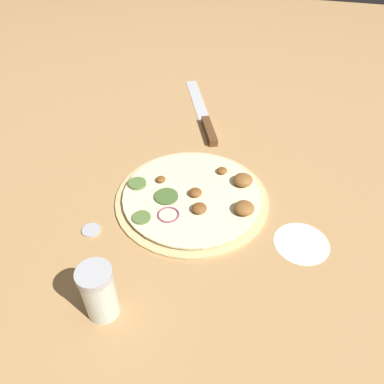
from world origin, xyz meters
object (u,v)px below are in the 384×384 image
object	(u,v)px
spice_jar	(99,292)
knife	(205,120)
loose_cap	(91,229)
pizza	(194,197)

from	to	relation	value
spice_jar	knife	bearing A→B (deg)	87.15
loose_cap	spice_jar	bearing A→B (deg)	-57.57
spice_jar	loose_cap	size ratio (longest dim) A/B	2.85
knife	spice_jar	xyz separation A→B (m)	(-0.03, -0.57, 0.04)
knife	loose_cap	bearing A→B (deg)	140.45
pizza	knife	xyz separation A→B (m)	(-0.04, 0.29, -0.00)
pizza	knife	distance (m)	0.30
pizza	spice_jar	xyz separation A→B (m)	(-0.07, -0.28, 0.04)
pizza	knife	size ratio (longest dim) A/B	0.94
pizza	spice_jar	distance (m)	0.29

